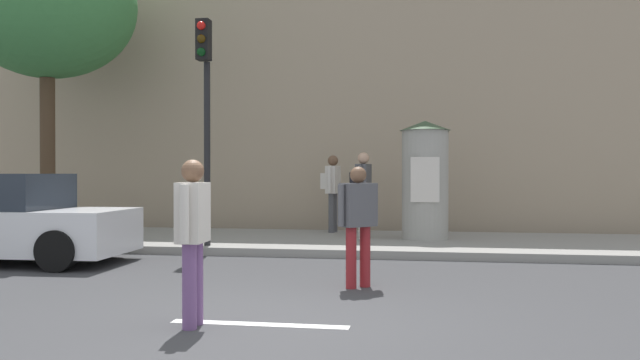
% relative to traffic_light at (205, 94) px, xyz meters
% --- Properties ---
extents(ground_plane, '(80.00, 80.00, 0.00)m').
position_rel_traffic_light_xyz_m(ground_plane, '(2.42, -5.24, -2.97)').
color(ground_plane, '#38383A').
extents(sidewalk_curb, '(36.00, 4.00, 0.15)m').
position_rel_traffic_light_xyz_m(sidewalk_curb, '(2.42, 1.76, -2.90)').
color(sidewalk_curb, gray).
rests_on(sidewalk_curb, ground_plane).
extents(lane_markings, '(25.80, 0.16, 0.01)m').
position_rel_traffic_light_xyz_m(lane_markings, '(2.42, -5.24, -2.97)').
color(lane_markings, silver).
rests_on(lane_markings, ground_plane).
extents(building_backdrop, '(36.00, 5.00, 8.12)m').
position_rel_traffic_light_xyz_m(building_backdrop, '(2.42, 6.76, 1.09)').
color(building_backdrop, tan).
rests_on(building_backdrop, ground_plane).
extents(traffic_light, '(0.24, 0.45, 4.18)m').
position_rel_traffic_light_xyz_m(traffic_light, '(0.00, 0.00, 0.00)').
color(traffic_light, black).
rests_on(traffic_light, sidewalk_curb).
extents(poster_column, '(1.04, 1.04, 2.43)m').
position_rel_traffic_light_xyz_m(poster_column, '(4.02, 1.97, -1.59)').
color(poster_column, '#9E9B93').
rests_on(poster_column, sidewalk_curb).
extents(street_tree, '(3.89, 3.89, 6.79)m').
position_rel_traffic_light_xyz_m(street_tree, '(-4.28, 1.73, 2.29)').
color(street_tree, '#4C3826').
rests_on(street_tree, sidewalk_curb).
extents(pedestrian_near_pole, '(0.26, 0.59, 1.63)m').
position_rel_traffic_light_xyz_m(pedestrian_near_pole, '(1.80, -5.43, -2.02)').
color(pedestrian_near_pole, '#724C84').
rests_on(pedestrian_near_pole, ground_plane).
extents(pedestrian_with_bag, '(0.53, 0.53, 1.59)m').
position_rel_traffic_light_xyz_m(pedestrian_with_bag, '(3.15, -3.01, -2.02)').
color(pedestrian_with_bag, maroon).
rests_on(pedestrian_with_bag, ground_plane).
extents(pedestrian_with_backpack, '(0.44, 0.55, 1.79)m').
position_rel_traffic_light_xyz_m(pedestrian_with_backpack, '(2.73, 1.95, -1.76)').
color(pedestrian_with_backpack, silver).
rests_on(pedestrian_with_backpack, sidewalk_curb).
extents(pedestrian_in_light_jacket, '(0.43, 0.61, 1.76)m').
position_rel_traffic_light_xyz_m(pedestrian_in_light_jacket, '(1.92, 3.15, -1.76)').
color(pedestrian_in_light_jacket, '#4C4C51').
rests_on(pedestrian_in_light_jacket, sidewalk_curb).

